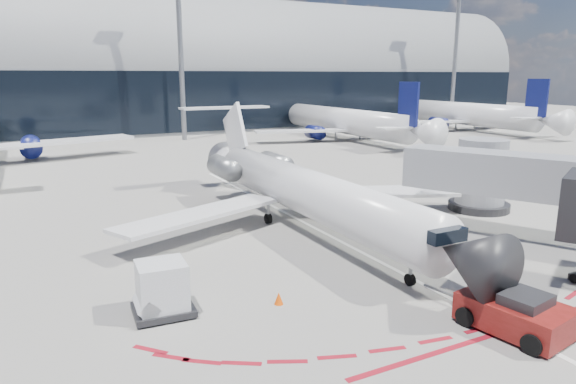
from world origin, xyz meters
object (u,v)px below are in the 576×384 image
pushback_tug (516,313)px  ramp_worker (487,303)px  uld_container (162,289)px  regional_jet (299,188)px

pushback_tug → ramp_worker: ramp_worker is taller
pushback_tug → uld_container: 12.90m
pushback_tug → ramp_worker: bearing=130.8°
ramp_worker → uld_container: (-10.09, 6.33, 0.06)m
regional_jet → ramp_worker: 14.42m
regional_jet → uld_container: size_ratio=11.98×
pushback_tug → uld_container: size_ratio=2.52×
regional_jet → pushback_tug: bearing=-87.4°
pushback_tug → uld_container: uld_container is taller
ramp_worker → pushback_tug: bearing=143.3°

